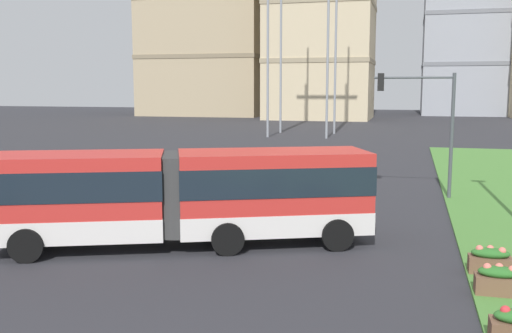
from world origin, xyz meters
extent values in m
cube|color=red|center=(1.84, 12.79, 1.73)|extent=(6.50, 4.65, 2.55)
cube|color=silver|center=(1.84, 12.79, 0.80)|extent=(6.53, 4.68, 0.70)
cube|color=#19232D|center=(1.84, 12.79, 2.15)|extent=(6.55, 4.70, 0.90)
cube|color=red|center=(-3.80, 10.46, 1.73)|extent=(5.76, 4.25, 2.55)
cube|color=silver|center=(-3.80, 10.46, 0.80)|extent=(5.78, 4.28, 0.70)
cube|color=#19232D|center=(-3.80, 10.46, 2.15)|extent=(5.81, 4.31, 0.90)
cylinder|color=#383838|center=(-0.92, 11.61, 1.72)|extent=(2.40, 2.40, 2.45)
cylinder|color=black|center=(3.01, 14.64, 0.50)|extent=(1.03, 0.65, 1.00)
cylinder|color=black|center=(3.99, 12.34, 0.50)|extent=(1.03, 0.65, 1.00)
cylinder|color=black|center=(-0.12, 13.31, 0.50)|extent=(1.03, 0.65, 1.00)
cylinder|color=black|center=(0.86, 11.01, 0.50)|extent=(1.03, 0.65, 1.00)
cylinder|color=black|center=(-5.47, 11.13, 0.50)|extent=(1.03, 0.63, 1.00)
cylinder|color=black|center=(-4.54, 8.81, 0.50)|extent=(1.03, 0.63, 1.00)
sphere|color=#F9EFC6|center=(4.27, 14.80, 0.80)|extent=(0.24, 0.24, 0.24)
sphere|color=#F9EFC6|center=(4.97, 13.14, 0.80)|extent=(0.24, 0.24, 0.24)
cube|color=slate|center=(-6.00, 22.34, 0.58)|extent=(4.57, 2.26, 0.80)
cube|color=black|center=(-6.15, 22.35, 1.28)|extent=(2.54, 1.92, 0.60)
cylinder|color=black|center=(-4.41, 23.07, 0.32)|extent=(0.66, 0.29, 0.64)
cylinder|color=black|center=(-4.60, 21.28, 0.32)|extent=(0.66, 0.29, 0.64)
cylinder|color=black|center=(-7.40, 23.39, 0.32)|extent=(0.66, 0.29, 0.64)
cylinder|color=black|center=(-7.59, 21.60, 0.32)|extent=(0.66, 0.29, 0.64)
sphere|color=red|center=(7.97, 6.49, 0.72)|extent=(0.20, 0.20, 0.20)
cube|color=brown|center=(8.25, 9.34, 0.30)|extent=(1.10, 0.56, 0.44)
ellipsoid|color=#2D6B28|center=(8.25, 9.34, 0.62)|extent=(0.99, 0.50, 0.28)
sphere|color=#EF7566|center=(7.97, 9.34, 0.72)|extent=(0.20, 0.20, 0.20)
sphere|color=#EF7566|center=(8.25, 9.42, 0.72)|extent=(0.20, 0.20, 0.20)
cube|color=brown|center=(8.25, 11.00, 0.30)|extent=(1.10, 0.56, 0.44)
ellipsoid|color=#2D6B28|center=(8.25, 11.00, 0.62)|extent=(0.99, 0.50, 0.28)
sphere|color=#EF7566|center=(7.97, 11.00, 0.72)|extent=(0.20, 0.20, 0.20)
sphere|color=#EF7566|center=(8.25, 11.08, 0.72)|extent=(0.20, 0.20, 0.20)
sphere|color=#EF7566|center=(8.53, 10.94, 0.72)|extent=(0.20, 0.20, 0.20)
cylinder|color=#474C51|center=(7.85, 22.00, 2.83)|extent=(0.16, 0.16, 5.66)
cylinder|color=#474C51|center=(6.12, 22.00, 5.46)|extent=(3.46, 0.10, 0.10)
cube|color=black|center=(4.69, 22.00, 5.26)|extent=(0.28, 0.28, 0.80)
sphere|color=red|center=(4.69, 22.00, 5.51)|extent=(0.16, 0.16, 0.16)
sphere|color=yellow|center=(4.69, 22.00, 5.25)|extent=(0.16, 0.16, 0.16)
sphere|color=green|center=(4.69, 22.00, 4.99)|extent=(0.16, 0.16, 0.16)
cube|color=tan|center=(-30.00, 97.75, 19.84)|extent=(21.72, 19.53, 39.68)
cube|color=#85765B|center=(-30.00, 97.75, 10.27)|extent=(21.92, 19.73, 0.70)
cube|color=#85765B|center=(-30.00, 97.75, 20.19)|extent=(21.92, 19.73, 0.70)
cube|color=#9C8D6E|center=(-8.22, 88.52, 9.04)|extent=(16.46, 14.66, 0.70)
cube|color=#9C8D6E|center=(-8.22, 88.52, 17.74)|extent=(16.46, 14.66, 0.70)
cube|color=gray|center=(15.98, 110.75, 9.07)|extent=(16.47, 18.71, 0.70)
cube|color=gray|center=(15.98, 110.75, 17.79)|extent=(16.47, 18.71, 0.70)
camera|label=1|loc=(6.06, -5.19, 5.02)|focal=40.77mm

